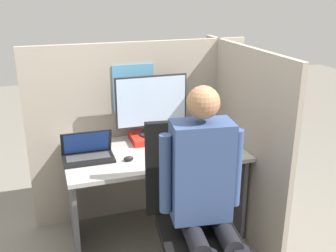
{
  "coord_description": "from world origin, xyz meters",
  "views": [
    {
      "loc": [
        -0.73,
        -2.24,
        1.89
      ],
      "look_at": [
        0.05,
        0.18,
        0.97
      ],
      "focal_mm": 42.0,
      "sensor_mm": 36.0,
      "label": 1
    }
  ],
  "objects_px": {
    "paper_box": "(152,137)",
    "coffee_mug": "(193,129)",
    "monitor": "(151,104)",
    "office_chair": "(191,211)",
    "person": "(205,190)",
    "carrot_toy": "(158,157)",
    "stapler": "(219,133)",
    "laptop": "(88,154)"
  },
  "relations": [
    {
      "from": "paper_box",
      "to": "office_chair",
      "type": "relative_size",
      "value": 0.3
    },
    {
      "from": "monitor",
      "to": "carrot_toy",
      "type": "height_order",
      "value": "monitor"
    },
    {
      "from": "office_chair",
      "to": "coffee_mug",
      "type": "height_order",
      "value": "office_chair"
    },
    {
      "from": "laptop",
      "to": "carrot_toy",
      "type": "distance_m",
      "value": 0.5
    },
    {
      "from": "paper_box",
      "to": "stapler",
      "type": "xyz_separation_m",
      "value": [
        0.54,
        -0.09,
        0.0
      ]
    },
    {
      "from": "stapler",
      "to": "person",
      "type": "xyz_separation_m",
      "value": [
        -0.52,
        -0.92,
        0.06
      ]
    },
    {
      "from": "office_chair",
      "to": "carrot_toy",
      "type": "bearing_deg",
      "value": 97.62
    },
    {
      "from": "office_chair",
      "to": "person",
      "type": "xyz_separation_m",
      "value": [
        0.02,
        -0.16,
        0.23
      ]
    },
    {
      "from": "monitor",
      "to": "coffee_mug",
      "type": "xyz_separation_m",
      "value": [
        0.36,
        0.03,
        -0.26
      ]
    },
    {
      "from": "paper_box",
      "to": "stapler",
      "type": "distance_m",
      "value": 0.55
    },
    {
      "from": "stapler",
      "to": "coffee_mug",
      "type": "distance_m",
      "value": 0.22
    },
    {
      "from": "person",
      "to": "carrot_toy",
      "type": "bearing_deg",
      "value": 97.56
    },
    {
      "from": "stapler",
      "to": "laptop",
      "type": "bearing_deg",
      "value": -173.56
    },
    {
      "from": "monitor",
      "to": "stapler",
      "type": "bearing_deg",
      "value": -9.68
    },
    {
      "from": "paper_box",
      "to": "person",
      "type": "distance_m",
      "value": 1.01
    },
    {
      "from": "stapler",
      "to": "office_chair",
      "type": "height_order",
      "value": "office_chair"
    },
    {
      "from": "person",
      "to": "coffee_mug",
      "type": "relative_size",
      "value": 16.4
    },
    {
      "from": "paper_box",
      "to": "coffee_mug",
      "type": "xyz_separation_m",
      "value": [
        0.36,
        0.03,
        0.02
      ]
    },
    {
      "from": "laptop",
      "to": "stapler",
      "type": "relative_size",
      "value": 2.79
    },
    {
      "from": "stapler",
      "to": "office_chair",
      "type": "bearing_deg",
      "value": -125.35
    },
    {
      "from": "stapler",
      "to": "carrot_toy",
      "type": "bearing_deg",
      "value": -154.64
    },
    {
      "from": "monitor",
      "to": "carrot_toy",
      "type": "distance_m",
      "value": 0.47
    },
    {
      "from": "person",
      "to": "office_chair",
      "type": "bearing_deg",
      "value": 97.37
    },
    {
      "from": "monitor",
      "to": "office_chair",
      "type": "height_order",
      "value": "monitor"
    },
    {
      "from": "laptop",
      "to": "coffee_mug",
      "type": "bearing_deg",
      "value": 15.26
    },
    {
      "from": "carrot_toy",
      "to": "laptop",
      "type": "bearing_deg",
      "value": 160.85
    },
    {
      "from": "monitor",
      "to": "coffee_mug",
      "type": "relative_size",
      "value": 6.65
    },
    {
      "from": "monitor",
      "to": "stapler",
      "type": "distance_m",
      "value": 0.62
    },
    {
      "from": "paper_box",
      "to": "coffee_mug",
      "type": "height_order",
      "value": "coffee_mug"
    },
    {
      "from": "paper_box",
      "to": "person",
      "type": "xyz_separation_m",
      "value": [
        0.03,
        -1.01,
        0.06
      ]
    },
    {
      "from": "carrot_toy",
      "to": "person",
      "type": "distance_m",
      "value": 0.65
    },
    {
      "from": "monitor",
      "to": "office_chair",
      "type": "relative_size",
      "value": 0.51
    },
    {
      "from": "monitor",
      "to": "office_chair",
      "type": "bearing_deg",
      "value": -89.7
    },
    {
      "from": "paper_box",
      "to": "office_chair",
      "type": "distance_m",
      "value": 0.87
    },
    {
      "from": "office_chair",
      "to": "coffee_mug",
      "type": "relative_size",
      "value": 13.16
    },
    {
      "from": "monitor",
      "to": "carrot_toy",
      "type": "bearing_deg",
      "value": -98.87
    },
    {
      "from": "monitor",
      "to": "coffee_mug",
      "type": "height_order",
      "value": "monitor"
    },
    {
      "from": "monitor",
      "to": "laptop",
      "type": "relative_size",
      "value": 1.59
    },
    {
      "from": "paper_box",
      "to": "monitor",
      "type": "height_order",
      "value": "monitor"
    },
    {
      "from": "laptop",
      "to": "person",
      "type": "bearing_deg",
      "value": -55.22
    },
    {
      "from": "stapler",
      "to": "carrot_toy",
      "type": "height_order",
      "value": "stapler"
    },
    {
      "from": "office_chair",
      "to": "laptop",
      "type": "bearing_deg",
      "value": 130.02
    }
  ]
}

